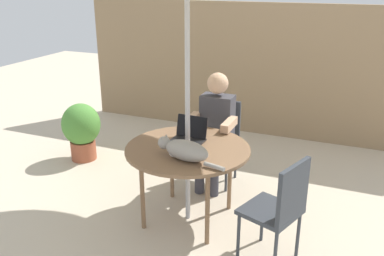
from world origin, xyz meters
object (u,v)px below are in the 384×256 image
at_px(person_seated, 215,125).
at_px(cat, 184,150).
at_px(chair_occupied, 219,135).
at_px(laptop, 190,134).
at_px(chair_empty, 280,205).
at_px(potted_plant_near_fence, 81,129).
at_px(patio_table, 188,153).

bearing_deg(person_seated, cat, -85.77).
xyz_separation_m(chair_occupied, laptop, (-0.05, -0.71, 0.26)).
xyz_separation_m(person_seated, laptop, (-0.05, -0.56, 0.09)).
relative_size(chair_empty, potted_plant_near_fence, 1.25).
distance_m(chair_empty, laptop, 1.12).
xyz_separation_m(patio_table, laptop, (-0.05, 0.17, 0.12)).
distance_m(chair_occupied, potted_plant_near_fence, 1.74).
bearing_deg(patio_table, chair_empty, -20.13).
height_order(chair_occupied, chair_empty, same).
xyz_separation_m(chair_occupied, person_seated, (-0.00, -0.16, 0.17)).
xyz_separation_m(chair_empty, cat, (-0.84, 0.09, 0.28)).
bearing_deg(person_seated, chair_empty, -49.44).
xyz_separation_m(chair_empty, potted_plant_near_fence, (-2.64, 1.08, -0.13)).
xyz_separation_m(chair_occupied, chair_empty, (0.91, -1.22, 0.00)).
bearing_deg(chair_empty, chair_occupied, 126.68).
relative_size(chair_occupied, person_seated, 0.72).
height_order(patio_table, chair_occupied, chair_occupied).
height_order(chair_occupied, potted_plant_near_fence, chair_occupied).
distance_m(patio_table, chair_empty, 0.98).
relative_size(chair_occupied, potted_plant_near_fence, 1.25).
bearing_deg(person_seated, laptop, -95.54).
distance_m(patio_table, potted_plant_near_fence, 1.90).
xyz_separation_m(patio_table, chair_occupied, (0.00, 0.89, -0.14)).
xyz_separation_m(person_seated, potted_plant_near_fence, (-1.73, 0.02, -0.30)).
bearing_deg(chair_empty, cat, 174.05).
height_order(laptop, cat, laptop).
distance_m(chair_empty, potted_plant_near_fence, 2.85).
height_order(person_seated, laptop, person_seated).
height_order(chair_empty, laptop, laptop).
height_order(patio_table, potted_plant_near_fence, patio_table).
height_order(laptop, potted_plant_near_fence, laptop).
distance_m(person_seated, cat, 0.98).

